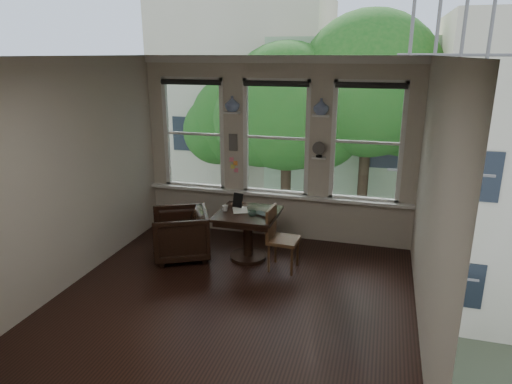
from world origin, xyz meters
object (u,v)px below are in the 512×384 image
(mug, at_px, (225,208))
(laptop, at_px, (262,216))
(table, at_px, (248,236))
(side_chair_right, at_px, (284,240))
(armchair_left, at_px, (180,234))

(mug, bearing_deg, laptop, -8.09)
(table, relative_size, side_chair_right, 0.98)
(table, distance_m, laptop, 0.47)
(mug, bearing_deg, table, 4.60)
(side_chair_right, distance_m, laptop, 0.47)
(armchair_left, bearing_deg, table, 76.46)
(armchair_left, height_order, side_chair_right, side_chair_right)
(laptop, bearing_deg, table, -174.50)
(side_chair_right, bearing_deg, mug, 83.14)
(table, height_order, armchair_left, armchair_left)
(armchair_left, height_order, mug, mug)
(table, distance_m, side_chair_right, 0.63)
(armchair_left, xyz_separation_m, side_chair_right, (1.60, 0.04, 0.08))
(laptop, relative_size, mug, 3.52)
(armchair_left, xyz_separation_m, laptop, (1.25, 0.13, 0.38))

